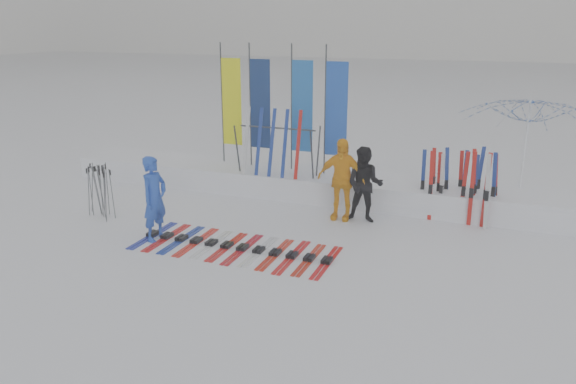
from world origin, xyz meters
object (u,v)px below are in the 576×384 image
at_px(person_blue, 155,199).
at_px(person_yellow, 341,179).
at_px(ski_rack, 277,144).
at_px(tent_canopy, 523,155).
at_px(ski_row, 235,247).
at_px(person_black, 365,185).

xyz_separation_m(person_blue, person_yellow, (3.17, 2.59, 0.05)).
bearing_deg(ski_rack, person_yellow, -27.99).
distance_m(person_blue, tent_canopy, 8.25).
bearing_deg(tent_canopy, person_blue, -147.24).
relative_size(person_blue, ski_rack, 0.86).
bearing_deg(person_yellow, ski_row, -121.47).
distance_m(person_blue, ski_row, 1.91).
bearing_deg(person_black, ski_row, -132.94).
relative_size(person_yellow, ski_rack, 0.91).
distance_m(ski_row, ski_rack, 3.79).
bearing_deg(person_yellow, tent_canopy, 25.67).
relative_size(person_yellow, ski_row, 0.47).
xyz_separation_m(person_yellow, ski_rack, (-1.97, 1.05, 0.45)).
bearing_deg(person_black, person_blue, -148.87).
xyz_separation_m(person_black, ski_rack, (-2.51, 1.03, 0.53)).
xyz_separation_m(person_blue, person_black, (3.71, 2.61, -0.03)).
bearing_deg(ski_row, ski_rack, 98.22).
bearing_deg(person_black, tent_canopy, 25.89).
distance_m(person_yellow, ski_row, 3.00).
height_order(person_yellow, ski_row, person_yellow).
height_order(tent_canopy, ski_rack, tent_canopy).
relative_size(tent_canopy, ski_rack, 1.51).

